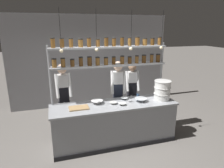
{
  "coord_description": "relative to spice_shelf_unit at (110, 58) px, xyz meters",
  "views": [
    {
      "loc": [
        -1.22,
        -3.87,
        2.52
      ],
      "look_at": [
        0.0,
        0.2,
        1.32
      ],
      "focal_mm": 32.0,
      "sensor_mm": 36.0,
      "label": 1
    }
  ],
  "objects": [
    {
      "name": "spice_shelf_unit",
      "position": [
        0.0,
        0.0,
        0.0
      ],
      "size": [
        2.63,
        0.28,
        2.33
      ],
      "color": "#999BA0",
      "rests_on": "ground_plane"
    },
    {
      "name": "ground_plane",
      "position": [
        0.0,
        -0.33,
        -1.89
      ],
      "size": [
        40.0,
        40.0,
        0.0
      ],
      "primitive_type": "plane",
      "color": "slate"
    },
    {
      "name": "pendant_light_row",
      "position": [
        0.0,
        -0.33,
        0.26
      ],
      "size": [
        2.17,
        0.07,
        0.8
      ],
      "color": "black"
    },
    {
      "name": "container_stack",
      "position": [
        1.14,
        -0.37,
        -0.74
      ],
      "size": [
        0.38,
        0.38,
        0.44
      ],
      "color": "white",
      "rests_on": "prep_counter"
    },
    {
      "name": "prep_counter",
      "position": [
        0.0,
        -0.33,
        -1.43
      ],
      "size": [
        2.75,
        0.76,
        0.92
      ],
      "color": "gray",
      "rests_on": "ground_plane"
    },
    {
      "name": "back_wall",
      "position": [
        0.0,
        2.22,
        -0.43
      ],
      "size": [
        5.15,
        0.12,
        2.92
      ],
      "primitive_type": "cube",
      "color": "#939399",
      "rests_on": "ground_plane"
    },
    {
      "name": "chef_center",
      "position": [
        0.27,
        0.23,
        -0.87
      ],
      "size": [
        0.41,
        0.34,
        1.75
      ],
      "rotation": [
        0.0,
        0.0,
        -0.22
      ],
      "color": "black",
      "rests_on": "ground_plane"
    },
    {
      "name": "prep_bowl_far_left",
      "position": [
        -0.36,
        -0.2,
        -0.93
      ],
      "size": [
        0.26,
        0.26,
        0.07
      ],
      "color": "white",
      "rests_on": "prep_counter"
    },
    {
      "name": "cutting_board",
      "position": [
        -0.77,
        -0.35,
        -0.95
      ],
      "size": [
        0.4,
        0.26,
        0.02
      ],
      "color": "#A88456",
      "rests_on": "prep_counter"
    },
    {
      "name": "prep_bowl_center_back",
      "position": [
        0.3,
        -0.13,
        -0.94
      ],
      "size": [
        0.17,
        0.17,
        0.05
      ],
      "color": "#B2B7BC",
      "rests_on": "prep_counter"
    },
    {
      "name": "chef_right",
      "position": [
        0.75,
        0.5,
        -0.94
      ],
      "size": [
        0.39,
        0.31,
        1.65
      ],
      "rotation": [
        0.0,
        0.0,
        -0.12
      ],
      "color": "black",
      "rests_on": "ground_plane"
    },
    {
      "name": "chef_left",
      "position": [
        -1.02,
        0.39,
        -0.88
      ],
      "size": [
        0.38,
        0.31,
        1.73
      ],
      "rotation": [
        0.0,
        0.0,
        0.09
      ],
      "color": "black",
      "rests_on": "ground_plane"
    },
    {
      "name": "serving_cup_front",
      "position": [
        0.65,
        -0.13,
        -0.92
      ],
      "size": [
        0.07,
        0.07,
        0.1
      ],
      "color": "#334C70",
      "rests_on": "prep_counter"
    },
    {
      "name": "prep_bowl_near_right",
      "position": [
        0.61,
        -0.36,
        -0.93
      ],
      "size": [
        0.28,
        0.28,
        0.08
      ],
      "color": "silver",
      "rests_on": "prep_counter"
    },
    {
      "name": "prep_bowl_center_front",
      "position": [
        -0.03,
        -0.32,
        -0.95
      ],
      "size": [
        0.16,
        0.16,
        0.05
      ],
      "color": "silver",
      "rests_on": "prep_counter"
    },
    {
      "name": "prep_bowl_near_left",
      "position": [
        0.14,
        -0.44,
        -0.94
      ],
      "size": [
        0.17,
        0.17,
        0.05
      ],
      "color": "silver",
      "rests_on": "prep_counter"
    }
  ]
}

